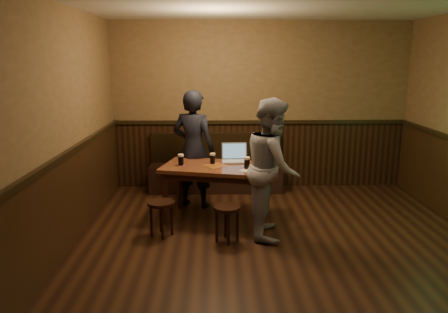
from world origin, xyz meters
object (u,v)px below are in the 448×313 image
object	(u,v)px
stool_left	(161,209)
person_suit	(194,149)
stool_right	(227,213)
pub_table	(216,173)
pint_left	(181,160)
pint_mid	(213,159)
pint_right	(247,163)
person_grey	(273,168)
bench	(216,172)
laptop	(235,157)

from	to	relation	value
stool_left	person_suit	xyz separation A→B (m)	(0.36, 1.15, 0.52)
stool_right	pub_table	bearing A→B (deg)	99.59
stool_left	pint_left	bearing A→B (deg)	70.69
stool_left	pint_mid	size ratio (longest dim) A/B	2.94
pint_left	pint_right	size ratio (longest dim) A/B	0.99
person_grey	pub_table	bearing A→B (deg)	58.01
pint_left	pint_mid	bearing A→B (deg)	12.12
bench	person_suit	size ratio (longest dim) A/B	1.25
stool_left	pint_right	bearing A→B (deg)	20.33
stool_left	person_grey	bearing A→B (deg)	1.94
pint_mid	pint_right	bearing A→B (deg)	-32.16
laptop	person_grey	bearing A→B (deg)	-63.38
pint_right	laptop	bearing A→B (deg)	108.32
stool_left	stool_right	size ratio (longest dim) A/B	1.00
stool_left	pint_left	xyz separation A→B (m)	(0.21, 0.60, 0.48)
stool_right	laptop	size ratio (longest dim) A/B	1.22
pub_table	person_grey	xyz separation A→B (m)	(0.70, -0.55, 0.20)
bench	laptop	bearing A→B (deg)	-76.74
pub_table	pint_right	distance (m)	0.49
stool_left	laptop	world-z (taller)	laptop
laptop	person_suit	distance (m)	0.67
pub_table	stool_left	xyz separation A→B (m)	(-0.69, -0.59, -0.30)
bench	pub_table	distance (m)	1.42
stool_left	laptop	xyz separation A→B (m)	(0.95, 0.84, 0.47)
bench	stool_left	bearing A→B (deg)	-109.20
pub_table	stool_left	bearing A→B (deg)	-125.79
pint_right	bench	bearing A→B (deg)	104.69
bench	pub_table	bearing A→B (deg)	-90.00
stool_right	pint_left	world-z (taller)	pint_left
person_grey	person_suit	bearing A→B (deg)	48.96
bench	pint_mid	distance (m)	1.38
pint_left	laptop	bearing A→B (deg)	17.95
stool_left	person_grey	xyz separation A→B (m)	(1.39, 0.05, 0.51)
pint_mid	person_suit	distance (m)	0.54
pub_table	stool_right	size ratio (longest dim) A/B	3.48
pint_left	pint_right	bearing A→B (deg)	-12.37
stool_left	person_grey	distance (m)	1.48
pint_mid	pub_table	bearing A→B (deg)	-65.28
pub_table	laptop	world-z (taller)	laptop
laptop	pint_right	bearing A→B (deg)	-73.89
stool_left	pint_right	distance (m)	1.26
pint_mid	pint_left	bearing A→B (deg)	-167.88
laptop	person_grey	world-z (taller)	person_grey
bench	pint_left	bearing A→B (deg)	-109.16
pint_left	person_grey	xyz separation A→B (m)	(1.18, -0.55, 0.02)
pint_left	person_grey	size ratio (longest dim) A/B	0.09
bench	pint_right	bearing A→B (deg)	-75.31
person_suit	person_grey	size ratio (longest dim) A/B	1.01
stool_left	pint_mid	world-z (taller)	pint_mid
bench	stool_left	size ratio (longest dim) A/B	4.88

